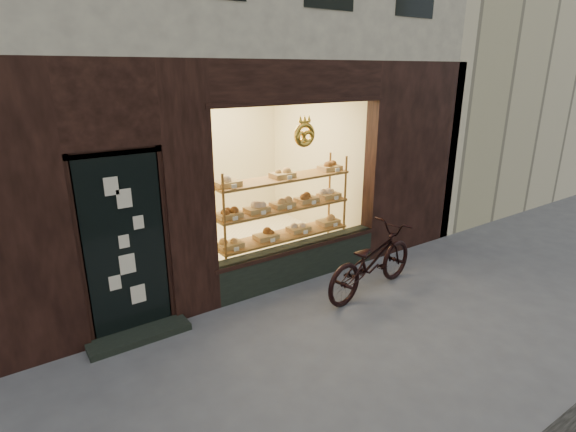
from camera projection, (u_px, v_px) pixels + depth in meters
ground at (381, 361)px, 4.82m from camera, size 90.00×90.00×0.00m
neighbor_right at (488, 14)px, 12.90m from camera, size 12.00×7.00×9.00m
display_shelf at (283, 217)px, 6.79m from camera, size 2.20×0.45×1.70m
bicycle at (371, 261)px, 6.20m from camera, size 1.85×0.89×0.93m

